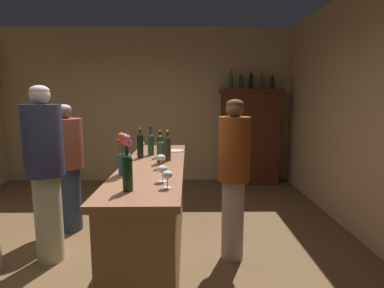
# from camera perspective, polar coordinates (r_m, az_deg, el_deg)

# --- Properties ---
(floor) EXTENTS (8.07, 8.07, 0.00)m
(floor) POSITION_cam_1_polar(r_m,az_deg,el_deg) (3.33, -15.24, -20.81)
(floor) COLOR brown
(floor) RESTS_ON ground
(wall_back) EXTENTS (5.61, 0.12, 2.93)m
(wall_back) POSITION_cam_1_polar(r_m,az_deg,el_deg) (6.02, -8.26, 7.04)
(wall_back) COLOR tan
(wall_back) RESTS_ON ground
(bar_counter) EXTENTS (0.59, 2.35, 0.99)m
(bar_counter) POSITION_cam_1_polar(r_m,az_deg,el_deg) (3.11, -7.12, -12.56)
(bar_counter) COLOR olive
(bar_counter) RESTS_ON ground
(display_cabinet) EXTENTS (1.15, 0.41, 1.78)m
(display_cabinet) POSITION_cam_1_polar(r_m,az_deg,el_deg) (5.83, 10.77, 1.64)
(display_cabinet) COLOR #471F12
(display_cabinet) RESTS_ON ground
(wine_bottle_merlot) EXTENTS (0.08, 0.08, 0.27)m
(wine_bottle_merlot) POSITION_cam_1_polar(r_m,az_deg,el_deg) (2.97, -5.89, -1.29)
(wine_bottle_merlot) COLOR #284D2F
(wine_bottle_merlot) RESTS_ON bar_counter
(wine_bottle_rose) EXTENTS (0.07, 0.07, 0.32)m
(wine_bottle_rose) POSITION_cam_1_polar(r_m,az_deg,el_deg) (3.25, -9.67, -0.08)
(wine_bottle_rose) COLOR black
(wine_bottle_rose) RESTS_ON bar_counter
(wine_bottle_malbec) EXTENTS (0.07, 0.07, 0.31)m
(wine_bottle_malbec) POSITION_cam_1_polar(r_m,az_deg,el_deg) (3.09, -4.60, -0.52)
(wine_bottle_malbec) COLOR #402B20
(wine_bottle_malbec) RESTS_ON bar_counter
(wine_bottle_pinot) EXTENTS (0.07, 0.07, 0.32)m
(wine_bottle_pinot) POSITION_cam_1_polar(r_m,az_deg,el_deg) (3.41, -7.72, 0.19)
(wine_bottle_pinot) COLOR #244632
(wine_bottle_pinot) RESTS_ON bar_counter
(wine_bottle_syrah) EXTENTS (0.07, 0.07, 0.32)m
(wine_bottle_syrah) POSITION_cam_1_polar(r_m,az_deg,el_deg) (2.12, -11.98, -4.94)
(wine_bottle_syrah) COLOR #133518
(wine_bottle_syrah) RESTS_ON bar_counter
(wine_bottle_riesling) EXTENTS (0.06, 0.06, 0.29)m
(wine_bottle_riesling) POSITION_cam_1_polar(r_m,az_deg,el_deg) (3.29, -5.97, -0.22)
(wine_bottle_riesling) COLOR black
(wine_bottle_riesling) RESTS_ON bar_counter
(wine_glass_front) EXTENTS (0.08, 0.08, 0.13)m
(wine_glass_front) POSITION_cam_1_polar(r_m,az_deg,el_deg) (2.32, -5.56, -4.86)
(wine_glass_front) COLOR white
(wine_glass_front) RESTS_ON bar_counter
(wine_glass_mid) EXTENTS (0.08, 0.08, 0.13)m
(wine_glass_mid) POSITION_cam_1_polar(r_m,az_deg,el_deg) (2.16, -4.63, -5.91)
(wine_glass_mid) COLOR white
(wine_glass_mid) RESTS_ON bar_counter
(wine_glass_rear) EXTENTS (0.07, 0.07, 0.14)m
(wine_glass_rear) POSITION_cam_1_polar(r_m,az_deg,el_deg) (3.56, -9.41, -0.18)
(wine_glass_rear) COLOR white
(wine_glass_rear) RESTS_ON bar_counter
(wine_glass_spare) EXTENTS (0.08, 0.08, 0.13)m
(wine_glass_spare) POSITION_cam_1_polar(r_m,az_deg,el_deg) (2.74, -5.83, -2.70)
(wine_glass_spare) COLOR white
(wine_glass_spare) RESTS_ON bar_counter
(flower_arrangement) EXTENTS (0.12, 0.13, 0.35)m
(flower_arrangement) POSITION_cam_1_polar(r_m,az_deg,el_deg) (2.57, -12.50, -1.65)
(flower_arrangement) COLOR #3E5566
(flower_arrangement) RESTS_ON bar_counter
(cheese_plate) EXTENTS (0.19, 0.19, 0.01)m
(cheese_plate) POSITION_cam_1_polar(r_m,az_deg,el_deg) (3.64, -3.03, -1.27)
(cheese_plate) COLOR white
(cheese_plate) RESTS_ON bar_counter
(display_bottle_left) EXTENTS (0.08, 0.08, 0.34)m
(display_bottle_left) POSITION_cam_1_polar(r_m,az_deg,el_deg) (5.74, 7.26, 11.69)
(display_bottle_left) COLOR #2B522F
(display_bottle_left) RESTS_ON display_cabinet
(display_bottle_midleft) EXTENTS (0.07, 0.07, 0.30)m
(display_bottle_midleft) POSITION_cam_1_polar(r_m,az_deg,el_deg) (5.76, 9.14, 11.52)
(display_bottle_midleft) COLOR #15391A
(display_bottle_midleft) RESTS_ON display_cabinet
(display_bottle_center) EXTENTS (0.07, 0.07, 0.32)m
(display_bottle_center) POSITION_cam_1_polar(r_m,az_deg,el_deg) (5.80, 10.97, 11.56)
(display_bottle_center) COLOR black
(display_bottle_center) RESTS_ON display_cabinet
(display_bottle_midright) EXTENTS (0.07, 0.07, 0.32)m
(display_bottle_midright) POSITION_cam_1_polar(r_m,az_deg,el_deg) (5.84, 12.90, 11.38)
(display_bottle_midright) COLOR #4B2F12
(display_bottle_midright) RESTS_ON display_cabinet
(display_bottle_right) EXTENTS (0.07, 0.07, 0.28)m
(display_bottle_right) POSITION_cam_1_polar(r_m,az_deg,el_deg) (5.89, 14.76, 11.14)
(display_bottle_right) COLOR black
(display_bottle_right) RESTS_ON display_cabinet
(patron_in_navy) EXTENTS (0.36, 0.36, 1.74)m
(patron_in_navy) POSITION_cam_1_polar(r_m,az_deg,el_deg) (3.28, -25.81, -3.99)
(patron_in_navy) COLOR #B6B18E
(patron_in_navy) RESTS_ON ground
(patron_by_cabinet) EXTENTS (0.39, 0.39, 1.55)m
(patron_by_cabinet) POSITION_cam_1_polar(r_m,az_deg,el_deg) (3.98, -22.33, -3.41)
(patron_by_cabinet) COLOR #2A364A
(patron_by_cabinet) RESTS_ON ground
(bartender) EXTENTS (0.31, 0.31, 1.61)m
(bartender) POSITION_cam_1_polar(r_m,az_deg,el_deg) (3.03, 7.79, -5.37)
(bartender) COLOR #A18E90
(bartender) RESTS_ON ground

